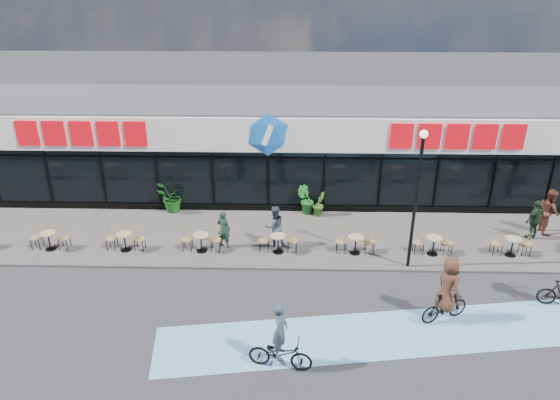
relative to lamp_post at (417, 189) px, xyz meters
name	(u,v)px	position (x,y,z in m)	size (l,w,h in m)	color
ground	(259,303)	(-5.40, -2.30, -3.21)	(120.00, 120.00, 0.00)	#28282B
sidewalk	(266,237)	(-5.40, 2.20, -3.16)	(44.00, 5.00, 0.10)	#554F4B
bike_lane	(387,334)	(-1.40, -3.80, -3.20)	(14.00, 2.20, 0.01)	#68A4C5
building	(271,144)	(-5.40, 7.63, -0.87)	(30.60, 6.57, 4.75)	black
lamp_post	(417,189)	(0.00, 0.00, 0.00)	(0.28, 0.28, 5.24)	black
bistro_set_1	(50,238)	(-13.86, 0.97, -2.65)	(1.54, 0.62, 0.90)	tan
bistro_set_2	(125,239)	(-10.86, 0.97, -2.65)	(1.54, 0.62, 0.90)	tan
bistro_set_3	(201,240)	(-7.87, 0.97, -2.65)	(1.54, 0.62, 0.90)	tan
bistro_set_4	(278,241)	(-4.87, 0.97, -2.65)	(1.54, 0.62, 0.90)	tan
bistro_set_5	(355,242)	(-1.87, 0.97, -2.65)	(1.54, 0.62, 0.90)	tan
bistro_set_6	(433,243)	(1.13, 0.97, -2.65)	(1.54, 0.62, 0.90)	tan
bistro_set_7	(511,244)	(4.13, 0.97, -2.65)	(1.54, 0.62, 0.90)	tan
potted_plant_left	(171,198)	(-9.83, 4.44, -2.44)	(1.21, 1.05, 1.34)	#164C15
potted_plant_mid	(306,200)	(-3.73, 4.44, -2.44)	(0.73, 0.59, 1.32)	#1B6020
potted_plant_right	(319,204)	(-3.13, 4.25, -2.56)	(0.61, 0.49, 1.10)	#35611B
patron_left	(224,229)	(-7.02, 1.31, -2.33)	(0.56, 0.37, 1.55)	#1A3023
patron_right	(274,226)	(-5.02, 1.45, -2.25)	(0.83, 0.64, 1.70)	#31424D
pedestrian_b	(549,211)	(6.33, 2.89, -2.15)	(0.93, 0.73, 1.92)	#4E291C
pedestrian_c	(535,220)	(5.53, 2.30, -2.26)	(0.99, 0.41, 1.70)	black
cyclist_a	(447,295)	(0.49, -3.05, -2.26)	(1.75, 1.09, 2.25)	black
cyclist_c	(280,347)	(-4.62, -5.27, -2.51)	(1.88, 0.93, 2.11)	black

